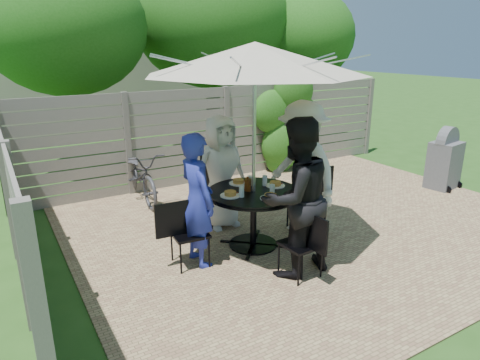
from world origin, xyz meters
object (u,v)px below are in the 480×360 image
person_back (221,172)px  chair_left (189,246)px  chair_right (307,212)px  bbq_grill (445,161)px  plate_front (270,197)px  plate_left (230,194)px  chair_front (301,257)px  plate_right (275,184)px  glass_right (265,180)px  person_front (296,199)px  chair_back (217,204)px  glass_left (242,192)px  plate_back (238,182)px  umbrella (255,59)px  person_left (197,201)px  glass_front (272,190)px  syrup_jug (248,185)px  patio_table (253,208)px  bicycle (140,175)px  coffee_cup (250,181)px  person_right (302,169)px

person_back → chair_left: person_back is taller
chair_right → bbq_grill: 3.47m
plate_front → plate_left: bearing=137.8°
chair_front → plate_right: bearing=-21.0°
chair_left → glass_right: (1.22, 0.16, 0.61)m
person_back → person_front: size_ratio=0.89×
chair_back → glass_left: 1.24m
plate_back → chair_left: bearing=-156.8°
person_front → chair_right: person_front is taller
person_front → chair_left: bearing=-40.8°
umbrella → person_back: 1.82m
glass_right → person_left: bearing=-171.7°
chair_front → glass_front: bearing=-9.0°
chair_back → person_left: (-0.78, -1.01, 0.53)m
person_back → syrup_jug: (-0.02, -0.78, 0.03)m
glass_front → patio_table: bearing=114.8°
syrup_jug → bicycle: 2.62m
person_back → plate_left: bearing=-113.4°
person_front → bbq_grill: (4.37, 1.08, -0.40)m
glass_right → chair_right: bearing=-5.8°
chair_left → glass_front: size_ratio=6.19×
plate_front → syrup_jug: size_ratio=1.63×
chair_left → bicycle: (0.25, 2.59, 0.19)m
chair_back → glass_front: (0.16, -1.22, 0.57)m
person_back → syrup_jug: person_back is taller
plate_right → chair_right: bearing=2.6°
person_front → coffee_cup: (0.05, 1.05, -0.09)m
chair_front → plate_front: size_ratio=3.26×
patio_table → umbrella: bearing=152.0°
glass_front → bbq_grill: (4.30, 0.50, -0.32)m
plate_right → glass_front: bearing=-131.7°
umbrella → syrup_jug: bearing=143.0°
person_front → syrup_jug: bearing=-86.1°
glass_front → bbq_grill: bearing=6.7°
chair_back → coffee_cup: bearing=7.6°
plate_right → glass_right: size_ratio=1.86×
umbrella → chair_back: 2.37m
chair_back → person_right: bearing=40.6°
person_back → chair_left: size_ratio=1.94×
umbrella → coffee_cup: umbrella is taller
bicycle → bbq_grill: bbq_grill is taller
person_front → chair_front: bearing=90.1°
plate_right → glass_left: (-0.61, -0.13, 0.05)m
plate_back → glass_right: 0.37m
person_front → bicycle: person_front is taller
glass_left → plate_right: bearing=12.4°
chair_right → plate_right: size_ratio=3.59×
patio_table → person_back: (-0.04, 0.83, 0.29)m
bbq_grill → patio_table: bearing=173.5°
patio_table → glass_front: bearing=-65.2°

